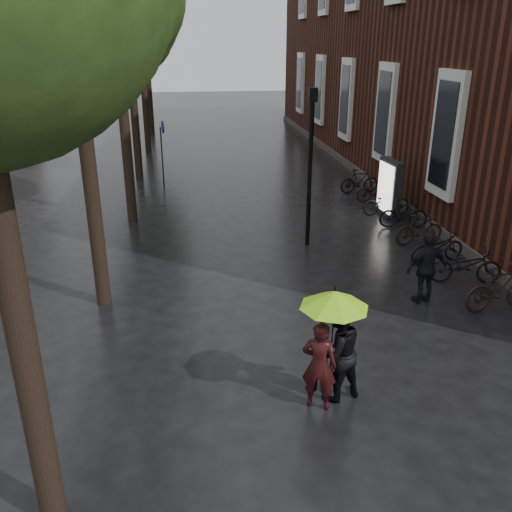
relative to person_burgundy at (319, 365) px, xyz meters
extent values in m
cube|color=#38160F|center=(10.69, 16.80, 5.23)|extent=(10.00, 33.00, 12.00)
cube|color=silver|center=(5.64, 7.80, 2.23)|extent=(0.25, 1.60, 3.60)
cube|color=black|center=(5.54, 7.80, 2.23)|extent=(0.10, 1.20, 3.00)
cube|color=silver|center=(5.64, 12.80, 2.23)|extent=(0.25, 1.60, 3.60)
cube|color=black|center=(5.54, 12.80, 2.23)|extent=(0.10, 1.20, 3.00)
cube|color=silver|center=(5.64, 17.80, 2.23)|extent=(0.25, 1.60, 3.60)
cube|color=black|center=(5.54, 17.80, 2.23)|extent=(0.10, 1.20, 3.00)
cube|color=silver|center=(5.64, 22.80, 2.23)|extent=(0.25, 1.60, 3.60)
cube|color=black|center=(5.54, 22.80, 2.23)|extent=(0.10, 1.20, 3.00)
cube|color=silver|center=(5.64, 27.80, 2.23)|extent=(0.25, 1.60, 3.60)
cube|color=black|center=(5.54, 27.80, 2.23)|extent=(0.10, 1.20, 3.00)
cube|color=#3F3833|center=(5.79, 16.80, -0.62)|extent=(0.40, 33.00, 0.30)
cylinder|color=black|center=(-3.81, -1.70, 1.56)|extent=(0.32, 0.32, 4.68)
cylinder|color=black|center=(-3.91, 4.30, 1.48)|extent=(0.32, 0.32, 4.51)
cylinder|color=black|center=(-3.71, 10.30, 1.70)|extent=(0.32, 0.32, 4.95)
cylinder|color=black|center=(-3.86, 16.30, 1.43)|extent=(0.32, 0.32, 4.40)
cylinder|color=black|center=(-3.76, 22.30, 1.62)|extent=(0.32, 0.32, 4.79)
cylinder|color=black|center=(-3.81, 28.30, 1.51)|extent=(0.32, 0.32, 4.57)
imported|color=black|center=(0.00, 0.00, 0.00)|extent=(0.67, 0.57, 1.55)
imported|color=black|center=(0.36, 0.21, 0.09)|extent=(1.00, 0.88, 1.72)
cylinder|color=black|center=(0.19, 0.02, 0.46)|extent=(0.02, 0.02, 1.38)
cone|color=#98F71A|center=(0.19, 0.02, 1.15)|extent=(1.08, 1.08, 0.28)
cylinder|color=black|center=(0.19, 0.02, 1.33)|extent=(0.02, 0.02, 0.08)
imported|color=black|center=(3.29, 3.35, 0.06)|extent=(1.03, 0.56, 1.67)
imported|color=black|center=(4.77, 2.78, -0.25)|extent=(1.79, 0.76, 1.04)
imported|color=black|center=(4.72, 4.24, -0.32)|extent=(1.83, 0.93, 0.92)
imported|color=black|center=(4.61, 5.55, -0.34)|extent=(1.73, 0.93, 0.87)
imported|color=black|center=(4.72, 6.95, -0.32)|extent=(1.55, 0.64, 0.91)
imported|color=black|center=(4.84, 8.43, -0.31)|extent=(1.57, 0.63, 0.92)
imported|color=black|center=(4.78, 9.80, -0.35)|extent=(1.63, 0.59, 0.85)
imported|color=black|center=(4.99, 11.38, -0.32)|extent=(1.51, 0.46, 0.90)
imported|color=black|center=(4.76, 12.67, -0.31)|extent=(1.58, 0.58, 0.93)
cube|color=black|center=(4.75, 9.55, 0.20)|extent=(0.27, 1.29, 1.94)
cube|color=beige|center=(4.61, 9.55, 0.25)|extent=(0.04, 1.08, 1.59)
cylinder|color=black|center=(1.50, 7.34, 1.28)|extent=(0.12, 0.12, 4.11)
cube|color=black|center=(1.50, 7.34, 3.44)|extent=(0.23, 0.23, 0.36)
sphere|color=#FFE5B2|center=(1.50, 7.34, 3.44)|extent=(0.19, 0.19, 0.19)
cylinder|color=#262628|center=(-2.78, 14.39, 0.44)|extent=(0.06, 0.06, 2.42)
cylinder|color=navy|center=(-2.68, 14.39, 1.65)|extent=(0.03, 0.48, 0.48)
camera|label=1|loc=(-1.98, -7.11, 4.81)|focal=38.00mm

